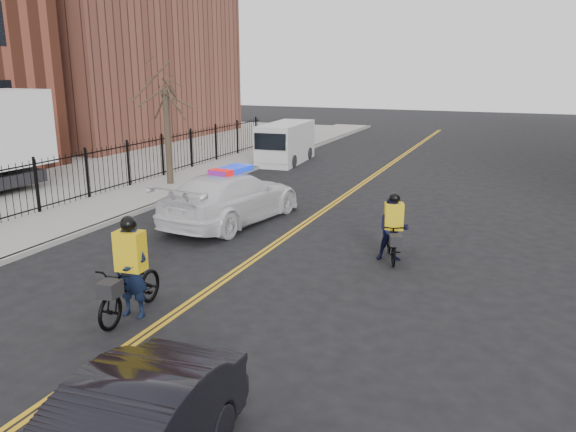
% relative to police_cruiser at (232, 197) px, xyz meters
% --- Properties ---
extents(ground, '(120.00, 120.00, 0.00)m').
position_rel_police_cruiser_xyz_m(ground, '(2.34, -5.90, -0.86)').
color(ground, black).
rests_on(ground, ground).
extents(center_line_left, '(0.10, 60.00, 0.01)m').
position_rel_police_cruiser_xyz_m(center_line_left, '(2.26, 2.10, -0.86)').
color(center_line_left, gold).
rests_on(center_line_left, ground).
extents(center_line_right, '(0.10, 60.00, 0.01)m').
position_rel_police_cruiser_xyz_m(center_line_right, '(2.42, 2.10, -0.86)').
color(center_line_right, gold).
rests_on(center_line_right, ground).
extents(sidewalk, '(3.00, 60.00, 0.15)m').
position_rel_police_cruiser_xyz_m(sidewalk, '(-5.16, 2.10, -0.79)').
color(sidewalk, gray).
rests_on(sidewalk, ground).
extents(curb, '(0.20, 60.00, 0.15)m').
position_rel_police_cruiser_xyz_m(curb, '(-3.66, 2.10, -0.79)').
color(curb, gray).
rests_on(curb, ground).
extents(iron_fence, '(0.12, 28.00, 2.00)m').
position_rel_police_cruiser_xyz_m(iron_fence, '(-6.66, 2.10, 0.14)').
color(iron_fence, black).
rests_on(iron_fence, ground).
extents(warehouse_far, '(14.00, 18.00, 14.00)m').
position_rel_police_cruiser_xyz_m(warehouse_far, '(-20.66, 18.10, 6.14)').
color(warehouse_far, brown).
rests_on(warehouse_far, ground).
extents(street_tree, '(3.20, 3.20, 4.80)m').
position_rel_police_cruiser_xyz_m(street_tree, '(-5.26, 4.10, 2.67)').
color(street_tree, '#35291F').
rests_on(street_tree, sidewalk).
extents(police_cruiser, '(3.11, 6.15, 1.87)m').
position_rel_police_cruiser_xyz_m(police_cruiser, '(0.00, 0.00, 0.00)').
color(police_cruiser, white).
rests_on(police_cruiser, ground).
extents(cargo_van, '(2.28, 5.23, 2.14)m').
position_rel_police_cruiser_xyz_m(cargo_van, '(-3.15, 11.97, 0.18)').
color(cargo_van, silver).
rests_on(cargo_van, ground).
extents(cyclist_near, '(0.97, 2.28, 2.17)m').
position_rel_police_cruiser_xyz_m(cyclist_near, '(1.60, -7.35, -0.11)').
color(cyclist_near, black).
rests_on(cyclist_near, ground).
extents(cyclist_far, '(1.08, 1.92, 1.88)m').
position_rel_police_cruiser_xyz_m(cyclist_far, '(5.84, -1.78, -0.12)').
color(cyclist_far, black).
rests_on(cyclist_far, ground).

